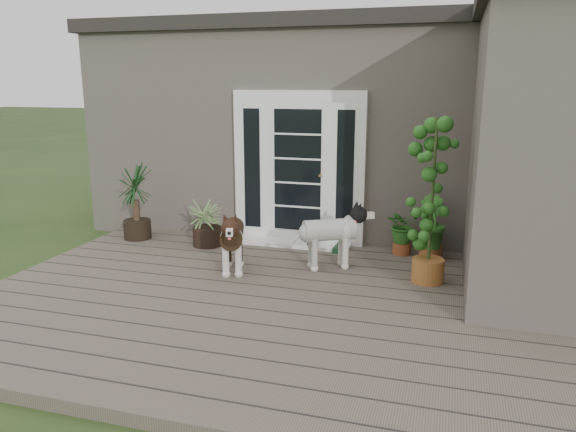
# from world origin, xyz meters

# --- Properties ---
(deck) EXTENTS (6.20, 4.60, 0.12)m
(deck) POSITION_xyz_m (0.00, 0.40, 0.06)
(deck) COLOR #6B5B4C
(deck) RESTS_ON ground
(house_main) EXTENTS (7.40, 4.00, 3.10)m
(house_main) POSITION_xyz_m (0.00, 4.65, 1.55)
(house_main) COLOR #665E54
(house_main) RESTS_ON ground
(roof_main) EXTENTS (7.60, 4.20, 0.20)m
(roof_main) POSITION_xyz_m (0.00, 4.65, 3.20)
(roof_main) COLOR #2D2826
(roof_main) RESTS_ON house_main
(house_wing) EXTENTS (1.60, 2.40, 3.10)m
(house_wing) POSITION_xyz_m (2.90, 1.50, 1.55)
(house_wing) COLOR #665E54
(house_wing) RESTS_ON ground
(door_unit) EXTENTS (1.90, 0.14, 2.15)m
(door_unit) POSITION_xyz_m (-0.20, 2.60, 1.19)
(door_unit) COLOR white
(door_unit) RESTS_ON deck
(door_step) EXTENTS (1.60, 0.40, 0.05)m
(door_step) POSITION_xyz_m (-0.20, 2.40, 0.14)
(door_step) COLOR white
(door_step) RESTS_ON deck
(brindle_dog) EXTENTS (0.62, 0.91, 0.70)m
(brindle_dog) POSITION_xyz_m (-0.61, 1.09, 0.47)
(brindle_dog) COLOR #362413
(brindle_dog) RESTS_ON deck
(white_dog) EXTENTS (0.93, 0.74, 0.71)m
(white_dog) POSITION_xyz_m (0.49, 1.55, 0.48)
(white_dog) COLOR silver
(white_dog) RESTS_ON deck
(spider_plant) EXTENTS (0.72, 0.72, 0.72)m
(spider_plant) POSITION_xyz_m (-1.37, 2.01, 0.48)
(spider_plant) COLOR #728E57
(spider_plant) RESTS_ON deck
(yucca) EXTENTS (0.91, 0.91, 1.10)m
(yucca) POSITION_xyz_m (-2.52, 2.06, 0.67)
(yucca) COLOR black
(yucca) RESTS_ON deck
(herb_a) EXTENTS (0.63, 0.63, 0.58)m
(herb_a) POSITION_xyz_m (1.31, 2.40, 0.41)
(herb_a) COLOR #1A5B1E
(herb_a) RESTS_ON deck
(herb_b) EXTENTS (0.59, 0.59, 0.62)m
(herb_b) POSITION_xyz_m (1.68, 2.26, 0.43)
(herb_b) COLOR #265F1B
(herb_b) RESTS_ON deck
(herb_c) EXTENTS (0.42, 0.42, 0.51)m
(herb_c) POSITION_xyz_m (1.68, 2.40, 0.37)
(herb_c) COLOR #1D5317
(herb_c) RESTS_ON deck
(sapling) EXTENTS (0.74, 0.74, 1.95)m
(sapling) POSITION_xyz_m (1.69, 1.40, 1.10)
(sapling) COLOR #265E1B
(sapling) RESTS_ON deck
(clog_left) EXTENTS (0.21, 0.36, 0.10)m
(clog_left) POSITION_xyz_m (0.06, 2.40, 0.17)
(clog_left) COLOR #143316
(clog_left) RESTS_ON deck
(clog_right) EXTENTS (0.19, 0.35, 0.10)m
(clog_right) POSITION_xyz_m (0.48, 2.28, 0.17)
(clog_right) COLOR black
(clog_right) RESTS_ON deck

